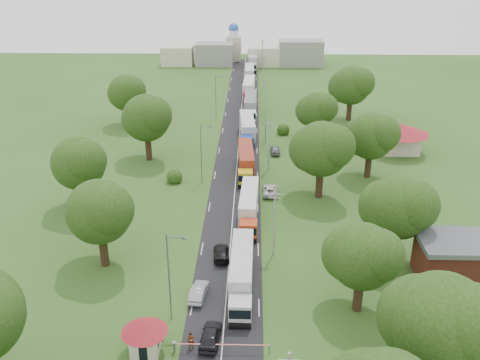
{
  "coord_description": "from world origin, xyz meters",
  "views": [
    {
      "loc": [
        2.75,
        -64.88,
        35.4
      ],
      "look_at": [
        0.88,
        9.26,
        3.0
      ],
      "focal_mm": 40.0,
      "sensor_mm": 36.0,
      "label": 1
    }
  ],
  "objects_px": {
    "truck_0": "(241,272)",
    "car_lane_mid": "(199,292)",
    "info_sign": "(265,128)",
    "guard_booth": "(145,333)",
    "boom_barrier": "(207,345)",
    "car_lane_front": "(211,335)",
    "pedestrian_near": "(191,341)"
  },
  "relations": [
    {
      "from": "info_sign",
      "to": "car_lane_front",
      "type": "xyz_separation_m",
      "value": [
        -6.35,
        -58.5,
        -2.21
      ]
    },
    {
      "from": "car_lane_front",
      "to": "pedestrian_near",
      "type": "distance_m",
      "value": 2.07
    },
    {
      "from": "guard_booth",
      "to": "car_lane_front",
      "type": "xyz_separation_m",
      "value": [
        6.05,
        1.5,
        -1.37
      ]
    },
    {
      "from": "truck_0",
      "to": "car_lane_front",
      "type": "height_order",
      "value": "truck_0"
    },
    {
      "from": "guard_booth",
      "to": "truck_0",
      "type": "relative_size",
      "value": 0.31
    },
    {
      "from": "guard_booth",
      "to": "info_sign",
      "type": "xyz_separation_m",
      "value": [
        12.4,
        60.0,
        0.84
      ]
    },
    {
      "from": "guard_booth",
      "to": "pedestrian_near",
      "type": "height_order",
      "value": "guard_booth"
    },
    {
      "from": "car_lane_mid",
      "to": "guard_booth",
      "type": "bearing_deg",
      "value": 71.62
    },
    {
      "from": "car_lane_front",
      "to": "pedestrian_near",
      "type": "bearing_deg",
      "value": 34.29
    },
    {
      "from": "boom_barrier",
      "to": "info_sign",
      "type": "relative_size",
      "value": 2.25
    },
    {
      "from": "guard_booth",
      "to": "truck_0",
      "type": "bearing_deg",
      "value": 50.26
    },
    {
      "from": "truck_0",
      "to": "car_lane_mid",
      "type": "bearing_deg",
      "value": -157.93
    },
    {
      "from": "boom_barrier",
      "to": "car_lane_mid",
      "type": "relative_size",
      "value": 2.11
    },
    {
      "from": "guard_booth",
      "to": "car_lane_front",
      "type": "distance_m",
      "value": 6.38
    },
    {
      "from": "info_sign",
      "to": "truck_0",
      "type": "bearing_deg",
      "value": -94.12
    },
    {
      "from": "info_sign",
      "to": "boom_barrier",
      "type": "bearing_deg",
      "value": -96.24
    },
    {
      "from": "info_sign",
      "to": "car_lane_mid",
      "type": "relative_size",
      "value": 0.94
    },
    {
      "from": "truck_0",
      "to": "car_lane_front",
      "type": "xyz_separation_m",
      "value": [
        -2.79,
        -9.13,
        -1.29
      ]
    },
    {
      "from": "car_lane_mid",
      "to": "info_sign",
      "type": "bearing_deg",
      "value": -91.83
    },
    {
      "from": "info_sign",
      "to": "car_lane_mid",
      "type": "distance_m",
      "value": 51.95
    },
    {
      "from": "boom_barrier",
      "to": "guard_booth",
      "type": "xyz_separation_m",
      "value": [
        -5.84,
        -0.0,
        1.27
      ]
    },
    {
      "from": "pedestrian_near",
      "to": "car_lane_front",
      "type": "bearing_deg",
      "value": 13.98
    },
    {
      "from": "guard_booth",
      "to": "info_sign",
      "type": "distance_m",
      "value": 61.27
    },
    {
      "from": "guard_booth",
      "to": "car_lane_mid",
      "type": "height_order",
      "value": "guard_booth"
    },
    {
      "from": "guard_booth",
      "to": "truck_0",
      "type": "xyz_separation_m",
      "value": [
        8.84,
        10.63,
        -0.08
      ]
    },
    {
      "from": "guard_booth",
      "to": "info_sign",
      "type": "relative_size",
      "value": 1.07
    },
    {
      "from": "info_sign",
      "to": "car_lane_front",
      "type": "height_order",
      "value": "info_sign"
    },
    {
      "from": "car_lane_front",
      "to": "pedestrian_near",
      "type": "xyz_separation_m",
      "value": [
        -1.81,
        -1.0,
        0.11
      ]
    },
    {
      "from": "car_lane_mid",
      "to": "car_lane_front",
      "type": "bearing_deg",
      "value": 111.58
    },
    {
      "from": "boom_barrier",
      "to": "car_lane_front",
      "type": "relative_size",
      "value": 1.99
    },
    {
      "from": "truck_0",
      "to": "pedestrian_near",
      "type": "xyz_separation_m",
      "value": [
        -4.6,
        -10.13,
        -1.17
      ]
    },
    {
      "from": "boom_barrier",
      "to": "guard_booth",
      "type": "bearing_deg",
      "value": -179.99
    }
  ]
}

